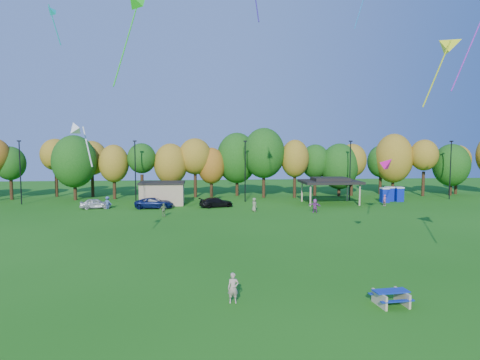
{
  "coord_description": "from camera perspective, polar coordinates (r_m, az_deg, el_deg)",
  "views": [
    {
      "loc": [
        -4.47,
        -22.86,
        8.54
      ],
      "look_at": [
        -1.85,
        6.0,
        6.11
      ],
      "focal_mm": 32.0,
      "sensor_mm": 36.0,
      "label": 1
    }
  ],
  "objects": [
    {
      "name": "kite_0",
      "position": [
        51.6,
        -23.86,
        19.95
      ],
      "size": [
        1.79,
        2.45,
        4.33
      ],
      "color": "#0BACA4"
    },
    {
      "name": "car_d",
      "position": [
        58.3,
        -3.2,
        -2.98
      ],
      "size": [
        4.92,
        3.1,
        1.33
      ],
      "primitive_type": "imported",
      "rotation": [
        0.0,
        0.0,
        1.86
      ],
      "color": "black",
      "rests_on": "ground"
    },
    {
      "name": "kite_flyer",
      "position": [
        23.72,
        -0.91,
        -14.2
      ],
      "size": [
        0.62,
        0.42,
        1.64
      ],
      "primitive_type": "imported",
      "rotation": [
        0.0,
        0.0,
        -0.05
      ],
      "color": "tan",
      "rests_on": "ground"
    },
    {
      "name": "far_person_1",
      "position": [
        54.43,
        1.9,
        -3.3
      ],
      "size": [
        0.86,
        1.01,
        1.76
      ],
      "primitive_type": "imported",
      "rotation": [
        0.0,
        0.0,
        1.98
      ],
      "color": "#7B8359",
      "rests_on": "ground"
    },
    {
      "name": "lamp_posts",
      "position": [
        63.3,
        0.69,
        1.49
      ],
      "size": [
        64.5,
        0.25,
        9.09
      ],
      "color": "black",
      "rests_on": "ground"
    },
    {
      "name": "kite_5",
      "position": [
        35.53,
        19.12,
        2.16
      ],
      "size": [
        1.65,
        1.63,
        1.33
      ],
      "color": "#DC0C7C"
    },
    {
      "name": "kite_9",
      "position": [
        31.65,
        -21.07,
        6.5
      ],
      "size": [
        1.8,
        1.79,
        3.35
      ],
      "color": "silver"
    },
    {
      "name": "kite_3",
      "position": [
        35.8,
        -13.18,
        22.3
      ],
      "size": [
        3.61,
        3.72,
        7.49
      ],
      "color": "#21CD1B"
    },
    {
      "name": "far_person_2",
      "position": [
        62.67,
        18.71,
        -2.58
      ],
      "size": [
        0.54,
        0.66,
        1.56
      ],
      "primitive_type": "imported",
      "rotation": [
        0.0,
        0.0,
        5.04
      ],
      "color": "#C65D86",
      "rests_on": "ground"
    },
    {
      "name": "picnic_table",
      "position": [
        24.86,
        19.47,
        -14.44
      ],
      "size": [
        1.99,
        1.7,
        0.8
      ],
      "rotation": [
        0.0,
        0.0,
        0.1
      ],
      "color": "tan",
      "rests_on": "ground"
    },
    {
      "name": "kite_2",
      "position": [
        36.27,
        26.51,
        15.86
      ],
      "size": [
        3.46,
        2.02,
        5.61
      ],
      "color": "#CDDE17"
    },
    {
      "name": "utility_building",
      "position": [
        61.5,
        -10.32,
        -1.73
      ],
      "size": [
        6.3,
        4.3,
        3.25
      ],
      "color": "tan",
      "rests_on": "ground"
    },
    {
      "name": "far_person_4",
      "position": [
        51.43,
        -10.16,
        -3.95
      ],
      "size": [
        1.0,
        0.73,
        1.58
      ],
      "primitive_type": "imported",
      "rotation": [
        0.0,
        0.0,
        0.42
      ],
      "color": "#728D56",
      "rests_on": "ground"
    },
    {
      "name": "far_person_0",
      "position": [
        54.24,
        9.96,
        -3.4
      ],
      "size": [
        1.57,
        1.46,
        1.76
      ],
      "primitive_type": "imported",
      "rotation": [
        0.0,
        0.0,
        5.57
      ],
      "color": "#9D4197",
      "rests_on": "ground"
    },
    {
      "name": "tree_line",
      "position": [
        68.51,
        -2.31,
        2.59
      ],
      "size": [
        93.57,
        10.55,
        11.15
      ],
      "color": "black",
      "rests_on": "ground"
    },
    {
      "name": "car_b",
      "position": [
        58.25,
        -11.44,
        -3.11
      ],
      "size": [
        4.01,
        2.15,
        1.26
      ],
      "primitive_type": "imported",
      "rotation": [
        0.0,
        0.0,
        1.35
      ],
      "color": "gray",
      "rests_on": "ground"
    },
    {
      "name": "pavilion",
      "position": [
        62.87,
        11.92,
        -0.16
      ],
      "size": [
        8.2,
        6.2,
        3.77
      ],
      "color": "tan",
      "rests_on": "ground"
    },
    {
      "name": "porta_potties",
      "position": [
        67.48,
        19.49,
        -1.82
      ],
      "size": [
        3.75,
        2.46,
        2.18
      ],
      "color": "#0C1FA3",
      "rests_on": "ground"
    },
    {
      "name": "ground",
      "position": [
        24.81,
        5.73,
        -15.37
      ],
      "size": [
        160.0,
        160.0,
        0.0
      ],
      "primitive_type": "plane",
      "color": "#19600F",
      "rests_on": "ground"
    },
    {
      "name": "far_person_3",
      "position": [
        59.2,
        -17.26,
        -2.91
      ],
      "size": [
        1.12,
        0.7,
        1.66
      ],
      "primitive_type": "imported",
      "rotation": [
        0.0,
        0.0,
        3.06
      ],
      "color": "#435693",
      "rests_on": "ground"
    },
    {
      "name": "car_c",
      "position": [
        58.26,
        -11.35,
        -3.03
      ],
      "size": [
        5.21,
        2.62,
        1.42
      ],
      "primitive_type": "imported",
      "rotation": [
        0.0,
        0.0,
        1.52
      ],
      "color": "#0D1A4E",
      "rests_on": "ground"
    },
    {
      "name": "car_a",
      "position": [
        60.09,
        -18.7,
        -2.99
      ],
      "size": [
        4.14,
        2.15,
        1.35
      ],
      "primitive_type": "imported",
      "rotation": [
        0.0,
        0.0,
        1.72
      ],
      "color": "silver",
      "rests_on": "ground"
    }
  ]
}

